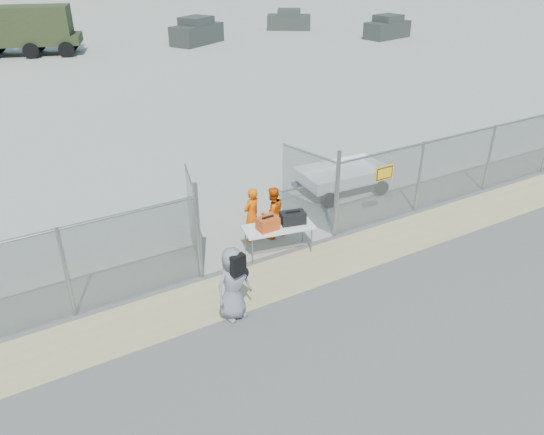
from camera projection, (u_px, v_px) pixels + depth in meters
ground at (315, 294)px, 12.33m from camera, size 160.00×160.00×0.00m
tarmac_inside at (33, 35)px, 44.42m from camera, size 160.00×80.00×0.01m
dirt_strip at (292, 273)px, 13.09m from camera, size 44.00×1.60×0.01m
chain_link_fence at (272, 218)px, 13.34m from camera, size 40.00×0.20×2.20m
folding_table at (278, 239)px, 13.80m from camera, size 1.92×1.08×0.77m
orange_bag at (268, 224)px, 13.40m from camera, size 0.54×0.37×0.33m
black_duffel at (293, 218)px, 13.70m from camera, size 0.71×0.52×0.31m
security_worker_left at (252, 215)px, 14.16m from camera, size 0.66×0.54×1.55m
security_worker_right at (272, 213)px, 14.33m from camera, size 0.79×0.65×1.49m
visitor at (233, 284)px, 11.24m from camera, size 0.92×0.69×1.70m
utility_trailer at (342, 179)px, 17.09m from camera, size 3.73×2.09×0.88m
military_truck at (28, 31)px, 36.31m from camera, size 7.20×4.53×3.22m
parked_vehicle_near at (197, 31)px, 40.42m from camera, size 4.73×3.78×1.95m
parked_vehicle_mid at (289, 20)px, 46.72m from camera, size 4.09×3.51×1.71m
parked_vehicle_far at (387, 27)px, 42.76m from camera, size 4.17×2.46×1.77m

